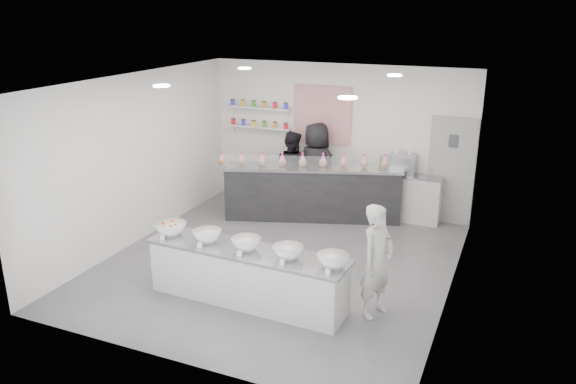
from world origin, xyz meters
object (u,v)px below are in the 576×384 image
object	(u,v)px
staff_right	(316,168)
back_bar	(312,193)
staff_left	(292,170)
prep_counter	(247,276)
espresso_machine	(402,164)
woman_prep	(377,261)
espresso_ledge	(408,198)

from	to	relation	value
staff_right	back_bar	bearing A→B (deg)	117.84
staff_left	prep_counter	bearing A→B (deg)	114.99
espresso_machine	staff_right	world-z (taller)	staff_right
back_bar	staff_left	size ratio (longest dim) A/B	2.12
prep_counter	woman_prep	size ratio (longest dim) A/B	1.87
back_bar	staff_left	world-z (taller)	staff_left
back_bar	prep_counter	bearing A→B (deg)	-103.20
espresso_machine	staff_right	distance (m)	1.74
prep_counter	staff_right	distance (m)	4.02
prep_counter	back_bar	distance (m)	3.52
espresso_machine	woman_prep	distance (m)	3.80
staff_left	espresso_ledge	bearing A→B (deg)	-164.54
espresso_machine	staff_right	xyz separation A→B (m)	(-1.72, -0.18, -0.21)
prep_counter	espresso_ledge	world-z (taller)	espresso_ledge
back_bar	woman_prep	bearing A→B (deg)	-74.44
back_bar	woman_prep	distance (m)	3.77
espresso_ledge	staff_right	distance (m)	1.94
staff_left	espresso_machine	bearing A→B (deg)	-164.25
back_bar	espresso_machine	size ratio (longest dim) A/B	6.85
prep_counter	espresso_ledge	distance (m)	4.39
prep_counter	staff_right	xyz separation A→B (m)	(-0.43, 3.96, 0.52)
staff_left	woman_prep	bearing A→B (deg)	138.81
prep_counter	back_bar	bearing A→B (deg)	97.53
espresso_ledge	espresso_machine	bearing A→B (deg)	180.00
prep_counter	staff_left	size ratio (longest dim) A/B	1.82
woman_prep	staff_left	bearing A→B (deg)	58.53
espresso_machine	staff_left	xyz separation A→B (m)	(-2.26, -0.18, -0.31)
espresso_machine	woman_prep	bearing A→B (deg)	-82.59
espresso_ledge	woman_prep	xyz separation A→B (m)	(0.33, -3.75, 0.33)
back_bar	woman_prep	size ratio (longest dim) A/B	2.18
prep_counter	staff_left	distance (m)	4.10
back_bar	staff_left	bearing A→B (deg)	125.71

